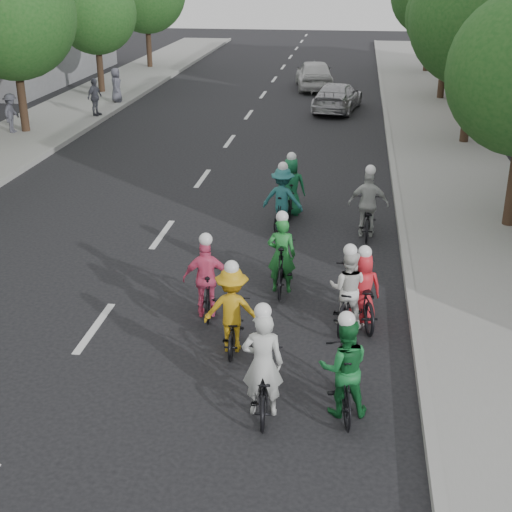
% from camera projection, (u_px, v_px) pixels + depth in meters
% --- Properties ---
extents(ground, '(120.00, 120.00, 0.00)m').
position_uv_depth(ground, '(95.00, 328.00, 13.60)').
color(ground, black).
rests_on(ground, ground).
extents(curb_left, '(0.18, 80.00, 0.18)m').
position_uv_depth(curb_left, '(23.00, 169.00, 23.46)').
color(curb_left, '#999993').
rests_on(curb_left, ground).
extents(sidewalk_right, '(4.00, 80.00, 0.15)m').
position_uv_depth(sidewalk_right, '(460.00, 187.00, 21.68)').
color(sidewalk_right, gray).
rests_on(sidewalk_right, ground).
extents(curb_right, '(0.18, 80.00, 0.18)m').
position_uv_depth(curb_right, '(395.00, 184.00, 21.93)').
color(curb_right, '#999993').
rests_on(curb_right, ground).
extents(tree_l_3, '(4.80, 4.80, 6.93)m').
position_uv_depth(tree_l_3, '(11.00, 15.00, 26.58)').
color(tree_l_3, black).
rests_on(tree_l_3, ground).
extents(tree_l_4, '(4.00, 4.00, 5.97)m').
position_uv_depth(tree_l_4, '(96.00, 13.00, 35.00)').
color(tree_l_4, black).
rests_on(tree_l_4, ground).
extents(tree_r_1, '(4.80, 4.80, 6.93)m').
position_uv_depth(tree_r_1, '(478.00, 19.00, 24.97)').
color(tree_r_1, black).
rests_on(tree_r_1, ground).
extents(tree_r_2, '(4.00, 4.00, 5.97)m').
position_uv_depth(tree_r_2, '(448.00, 16.00, 33.39)').
color(tree_r_2, black).
rests_on(tree_r_2, ground).
extents(cyclist_0, '(0.73, 1.71, 1.89)m').
position_uv_depth(cyclist_0, '(263.00, 377.00, 10.92)').
color(cyclist_0, black).
rests_on(cyclist_0, ground).
extents(cyclist_1, '(0.86, 1.79, 1.75)m').
position_uv_depth(cyclist_1, '(344.00, 374.00, 10.89)').
color(cyclist_1, black).
rests_on(cyclist_1, ground).
extents(cyclist_2, '(1.06, 1.54, 1.74)m').
position_uv_depth(cyclist_2, '(233.00, 316.00, 12.67)').
color(cyclist_2, black).
rests_on(cyclist_2, ground).
extents(cyclist_3, '(0.98, 1.56, 1.74)m').
position_uv_depth(cyclist_3, '(208.00, 285.00, 13.89)').
color(cyclist_3, black).
rests_on(cyclist_3, ground).
extents(cyclist_4, '(1.07, 2.04, 1.59)m').
position_uv_depth(cyclist_4, '(362.00, 293.00, 13.69)').
color(cyclist_4, black).
rests_on(cyclist_4, ground).
extents(cyclist_5, '(0.61, 1.79, 1.79)m').
position_uv_depth(cyclist_5, '(282.00, 262.00, 14.94)').
color(cyclist_5, black).
rests_on(cyclist_5, ground).
extents(cyclist_6, '(0.96, 2.01, 1.66)m').
position_uv_depth(cyclist_6, '(348.00, 294.00, 13.59)').
color(cyclist_6, black).
rests_on(cyclist_6, ground).
extents(cyclist_7, '(1.16, 1.60, 1.79)m').
position_uv_depth(cyclist_7, '(283.00, 203.00, 18.31)').
color(cyclist_7, black).
rests_on(cyclist_7, ground).
extents(cyclist_8, '(1.01, 1.72, 1.86)m').
position_uv_depth(cyclist_8, '(368.00, 211.00, 17.88)').
color(cyclist_8, black).
rests_on(cyclist_8, ground).
extents(cyclist_9, '(0.82, 1.56, 1.75)m').
position_uv_depth(cyclist_9, '(291.00, 191.00, 19.36)').
color(cyclist_9, black).
rests_on(cyclist_9, ground).
extents(follow_car_lead, '(2.43, 4.58, 1.26)m').
position_uv_depth(follow_car_lead, '(337.00, 97.00, 32.42)').
color(follow_car_lead, '#AAAAAF').
rests_on(follow_car_lead, ground).
extents(follow_car_trail, '(2.40, 4.71, 1.53)m').
position_uv_depth(follow_car_trail, '(314.00, 74.00, 37.78)').
color(follow_car_trail, silver).
rests_on(follow_car_trail, ground).
extents(spectator_0, '(0.57, 0.98, 1.51)m').
position_uv_depth(spectator_0, '(11.00, 113.00, 27.76)').
color(spectator_0, '#494A56').
rests_on(spectator_0, sidewalk_left).
extents(spectator_1, '(0.63, 1.00, 1.59)m').
position_uv_depth(spectator_1, '(95.00, 97.00, 30.68)').
color(spectator_1, '#4A4C57').
rests_on(spectator_1, sidewalk_left).
extents(spectator_2, '(0.63, 0.85, 1.58)m').
position_uv_depth(spectator_2, '(116.00, 85.00, 33.60)').
color(spectator_2, '#50505D').
rests_on(spectator_2, sidewalk_left).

